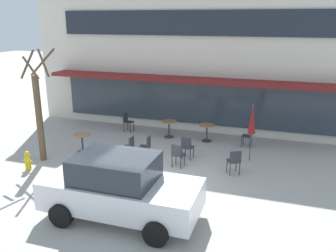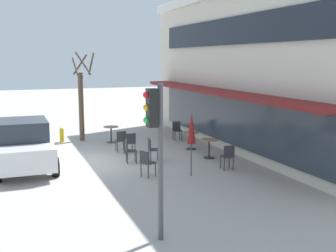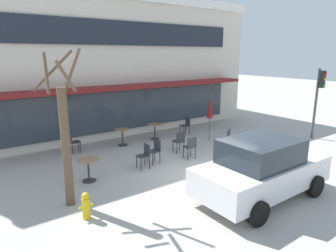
{
  "view_description": "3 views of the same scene",
  "coord_description": "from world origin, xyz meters",
  "px_view_note": "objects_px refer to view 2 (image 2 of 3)",
  "views": [
    {
      "loc": [
        4.04,
        -9.87,
        5.17
      ],
      "look_at": [
        -0.08,
        2.41,
        1.26
      ],
      "focal_mm": 38.0,
      "sensor_mm": 36.0,
      "label": 1
    },
    {
      "loc": [
        15.54,
        -2.59,
        3.91
      ],
      "look_at": [
        0.24,
        3.23,
        1.27
      ],
      "focal_mm": 45.0,
      "sensor_mm": 36.0,
      "label": 2
    },
    {
      "loc": [
        -6.72,
        -7.1,
        4.07
      ],
      "look_at": [
        0.55,
        3.04,
        1.04
      ],
      "focal_mm": 32.0,
      "sensor_mm": 36.0,
      "label": 3
    }
  ],
  "objects_px": {
    "cafe_chair_1": "(177,129)",
    "cafe_chair_2": "(228,155)",
    "cafe_chair_6": "(129,149)",
    "cafe_chair_4": "(130,142)",
    "cafe_chair_3": "(147,162)",
    "parked_sedan": "(24,145)",
    "fire_hydrant": "(62,135)",
    "traffic_light_pole": "(156,136)",
    "cafe_table_streetside": "(111,132)",
    "cafe_chair_5": "(121,140)",
    "cafe_table_near_wall": "(209,145)",
    "street_tree": "(82,101)",
    "patio_umbrella_green_folded": "(191,128)",
    "cafe_table_by_tree": "(191,138)"
  },
  "relations": [
    {
      "from": "cafe_table_streetside",
      "to": "street_tree",
      "type": "bearing_deg",
      "value": -130.4
    },
    {
      "from": "cafe_chair_3",
      "to": "parked_sedan",
      "type": "bearing_deg",
      "value": -123.75
    },
    {
      "from": "cafe_table_streetside",
      "to": "patio_umbrella_green_folded",
      "type": "bearing_deg",
      "value": 10.57
    },
    {
      "from": "cafe_chair_2",
      "to": "traffic_light_pole",
      "type": "height_order",
      "value": "traffic_light_pole"
    },
    {
      "from": "traffic_light_pole",
      "to": "fire_hydrant",
      "type": "xyz_separation_m",
      "value": [
        -11.8,
        -0.59,
        -1.94
      ]
    },
    {
      "from": "cafe_chair_5",
      "to": "cafe_chair_4",
      "type": "bearing_deg",
      "value": 21.01
    },
    {
      "from": "traffic_light_pole",
      "to": "cafe_chair_3",
      "type": "bearing_deg",
      "value": 164.51
    },
    {
      "from": "cafe_chair_4",
      "to": "fire_hydrant",
      "type": "xyz_separation_m",
      "value": [
        -3.6,
        -2.32,
        -0.17
      ]
    },
    {
      "from": "cafe_chair_1",
      "to": "cafe_chair_2",
      "type": "height_order",
      "value": "same"
    },
    {
      "from": "patio_umbrella_green_folded",
      "to": "street_tree",
      "type": "bearing_deg",
      "value": -162.38
    },
    {
      "from": "cafe_chair_6",
      "to": "cafe_chair_4",
      "type": "bearing_deg",
      "value": 162.78
    },
    {
      "from": "cafe_chair_5",
      "to": "parked_sedan",
      "type": "bearing_deg",
      "value": -68.62
    },
    {
      "from": "cafe_chair_5",
      "to": "cafe_chair_2",
      "type": "bearing_deg",
      "value": 33.73
    },
    {
      "from": "cafe_table_near_wall",
      "to": "cafe_chair_3",
      "type": "bearing_deg",
      "value": -62.09
    },
    {
      "from": "street_tree",
      "to": "fire_hydrant",
      "type": "height_order",
      "value": "street_tree"
    },
    {
      "from": "cafe_chair_2",
      "to": "parked_sedan",
      "type": "distance_m",
      "value": 7.21
    },
    {
      "from": "parked_sedan",
      "to": "fire_hydrant",
      "type": "relative_size",
      "value": 5.97
    },
    {
      "from": "cafe_chair_6",
      "to": "traffic_light_pole",
      "type": "bearing_deg",
      "value": -10.79
    },
    {
      "from": "street_tree",
      "to": "traffic_light_pole",
      "type": "bearing_deg",
      "value": -1.9
    },
    {
      "from": "patio_umbrella_green_folded",
      "to": "cafe_chair_2",
      "type": "bearing_deg",
      "value": 98.33
    },
    {
      "from": "fire_hydrant",
      "to": "cafe_table_streetside",
      "type": "bearing_deg",
      "value": 67.25
    },
    {
      "from": "street_tree",
      "to": "cafe_chair_5",
      "type": "bearing_deg",
      "value": 19.6
    },
    {
      "from": "cafe_chair_2",
      "to": "cafe_chair_3",
      "type": "distance_m",
      "value": 2.96
    },
    {
      "from": "cafe_chair_6",
      "to": "cafe_chair_5",
      "type": "bearing_deg",
      "value": 174.38
    },
    {
      "from": "cafe_table_near_wall",
      "to": "cafe_chair_5",
      "type": "distance_m",
      "value": 3.79
    },
    {
      "from": "cafe_chair_5",
      "to": "fire_hydrant",
      "type": "distance_m",
      "value": 3.66
    },
    {
      "from": "cafe_table_streetside",
      "to": "patio_umbrella_green_folded",
      "type": "distance_m",
      "value": 6.7
    },
    {
      "from": "patio_umbrella_green_folded",
      "to": "cafe_chair_5",
      "type": "xyz_separation_m",
      "value": [
        -4.4,
        -1.28,
        -1.1
      ]
    },
    {
      "from": "cafe_table_near_wall",
      "to": "cafe_chair_5",
      "type": "bearing_deg",
      "value": -128.7
    },
    {
      "from": "cafe_chair_2",
      "to": "cafe_chair_3",
      "type": "bearing_deg",
      "value": -93.11
    },
    {
      "from": "fire_hydrant",
      "to": "cafe_chair_5",
      "type": "bearing_deg",
      "value": 34.86
    },
    {
      "from": "cafe_chair_1",
      "to": "cafe_chair_3",
      "type": "xyz_separation_m",
      "value": [
        5.57,
        -3.34,
        0.0
      ]
    },
    {
      "from": "cafe_table_near_wall",
      "to": "cafe_chair_6",
      "type": "height_order",
      "value": "cafe_chair_6"
    },
    {
      "from": "cafe_table_by_tree",
      "to": "cafe_chair_6",
      "type": "height_order",
      "value": "cafe_chair_6"
    },
    {
      "from": "cafe_table_streetside",
      "to": "cafe_chair_2",
      "type": "bearing_deg",
      "value": 23.46
    },
    {
      "from": "patio_umbrella_green_folded",
      "to": "fire_hydrant",
      "type": "xyz_separation_m",
      "value": [
        -7.4,
        -3.37,
        -1.27
      ]
    },
    {
      "from": "cafe_chair_5",
      "to": "cafe_chair_6",
      "type": "height_order",
      "value": "same"
    },
    {
      "from": "parked_sedan",
      "to": "traffic_light_pole",
      "type": "bearing_deg",
      "value": 18.31
    },
    {
      "from": "cafe_chair_1",
      "to": "cafe_table_by_tree",
      "type": "bearing_deg",
      "value": -5.7
    },
    {
      "from": "cafe_table_near_wall",
      "to": "cafe_table_streetside",
      "type": "bearing_deg",
      "value": -147.09
    },
    {
      "from": "cafe_chair_3",
      "to": "cafe_table_near_wall",
      "type": "bearing_deg",
      "value": 117.91
    },
    {
      "from": "cafe_table_streetside",
      "to": "traffic_light_pole",
      "type": "distance_m",
      "value": 11.15
    },
    {
      "from": "cafe_table_by_tree",
      "to": "patio_umbrella_green_folded",
      "type": "relative_size",
      "value": 0.35
    },
    {
      "from": "patio_umbrella_green_folded",
      "to": "cafe_chair_4",
      "type": "height_order",
      "value": "patio_umbrella_green_folded"
    },
    {
      "from": "cafe_table_near_wall",
      "to": "traffic_light_pole",
      "type": "relative_size",
      "value": 0.22
    },
    {
      "from": "cafe_table_streetside",
      "to": "cafe_chair_1",
      "type": "xyz_separation_m",
      "value": [
        0.55,
        3.11,
        0.01
      ]
    },
    {
      "from": "cafe_table_near_wall",
      "to": "cafe_chair_3",
      "type": "height_order",
      "value": "cafe_chair_3"
    },
    {
      "from": "cafe_chair_3",
      "to": "cafe_chair_4",
      "type": "height_order",
      "value": "same"
    },
    {
      "from": "fire_hydrant",
      "to": "parked_sedan",
      "type": "bearing_deg",
      "value": -21.85
    },
    {
      "from": "cafe_chair_3",
      "to": "parked_sedan",
      "type": "xyz_separation_m",
      "value": [
        -2.49,
        -3.73,
        0.35
      ]
    }
  ]
}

